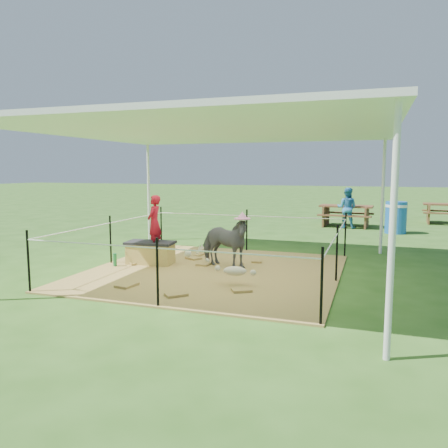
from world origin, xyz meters
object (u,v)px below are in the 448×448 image
(distant_person, at_px, (347,208))
(pony, at_px, (224,242))
(trash_barrel, at_px, (396,218))
(green_bottle, at_px, (115,260))
(picnic_table_near, at_px, (346,216))
(woman, at_px, (154,217))
(straw_bale, at_px, (151,254))
(foal, at_px, (235,269))

(distant_person, bearing_deg, pony, 84.04)
(pony, distance_m, trash_barrel, 7.07)
(green_bottle, bearing_deg, trash_barrel, 51.38)
(pony, bearing_deg, picnic_table_near, 1.80)
(woman, xyz_separation_m, distant_person, (3.32, 7.12, -0.31))
(woman, distance_m, trash_barrel, 8.00)
(straw_bale, bearing_deg, green_bottle, -140.71)
(straw_bale, bearing_deg, foal, -26.04)
(green_bottle, height_order, foal, foal)
(trash_barrel, relative_size, distant_person, 0.72)
(straw_bale, distance_m, pony, 1.56)
(trash_barrel, height_order, distant_person, distant_person)
(pony, bearing_deg, woman, 112.97)
(woman, bearing_deg, distant_person, 149.59)
(picnic_table_near, distance_m, distant_person, 0.54)
(picnic_table_near, bearing_deg, pony, -100.47)
(green_bottle, relative_size, distant_person, 0.19)
(picnic_table_near, height_order, distant_person, distant_person)
(trash_barrel, bearing_deg, green_bottle, -128.62)
(green_bottle, height_order, trash_barrel, trash_barrel)
(foal, bearing_deg, picnic_table_near, 72.83)
(green_bottle, bearing_deg, straw_bale, 39.29)
(woman, height_order, pony, woman)
(woman, bearing_deg, green_bottle, -60.72)
(woman, xyz_separation_m, green_bottle, (-0.65, -0.45, -0.82))
(foal, distance_m, trash_barrel, 7.92)
(straw_bale, xyz_separation_m, pony, (1.52, 0.18, 0.29))
(green_bottle, height_order, distant_person, distant_person)
(straw_bale, relative_size, green_bottle, 3.60)
(straw_bale, xyz_separation_m, trash_barrel, (4.90, 6.38, 0.25))
(green_bottle, xyz_separation_m, trash_barrel, (5.45, 6.83, 0.33))
(woman, xyz_separation_m, trash_barrel, (4.80, 6.38, -0.49))
(straw_bale, distance_m, picnic_table_near, 8.28)
(picnic_table_near, bearing_deg, straw_bale, -110.41)
(foal, distance_m, picnic_table_near, 8.69)
(green_bottle, distance_m, trash_barrel, 8.74)
(foal, relative_size, distant_person, 0.73)
(woman, bearing_deg, straw_bale, -95.41)
(straw_bale, relative_size, foal, 0.93)
(distant_person, bearing_deg, foal, 90.38)
(straw_bale, height_order, green_bottle, straw_bale)
(woman, xyz_separation_m, picnic_table_near, (3.27, 7.56, -0.62))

